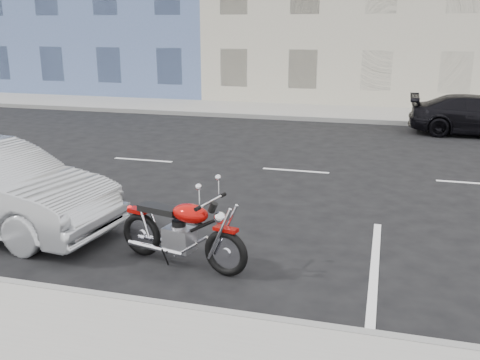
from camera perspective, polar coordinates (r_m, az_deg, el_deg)
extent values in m
plane|color=black|center=(12.77, 14.83, 0.34)|extent=(120.00, 120.00, 0.00)
cube|color=gray|center=(21.85, 1.98, 7.51)|extent=(80.00, 3.40, 0.15)
cube|color=gray|center=(20.22, 0.86, 6.82)|extent=(80.00, 0.12, 0.16)
torus|color=black|center=(7.15, 3.82, -9.06)|extent=(0.68, 0.26, 0.68)
torus|color=black|center=(7.81, -6.05, -6.86)|extent=(0.68, 0.26, 0.68)
cube|color=#A00905|center=(7.01, 3.87, -6.45)|extent=(0.36, 0.20, 0.05)
cube|color=#A00905|center=(7.69, -6.38, -4.24)|extent=(0.33, 0.22, 0.06)
cube|color=gray|center=(7.45, -1.65, -7.45)|extent=(0.48, 0.39, 0.34)
ellipsoid|color=#A00905|center=(7.19, -0.28, -4.66)|extent=(0.63, 0.46, 0.27)
cube|color=black|center=(7.46, -3.90, -4.11)|extent=(0.67, 0.40, 0.09)
cylinder|color=silver|center=(6.97, 2.19, -3.35)|extent=(0.19, 0.70, 0.04)
sphere|color=silver|center=(6.98, 3.22, -5.17)|extent=(0.17, 0.17, 0.17)
cylinder|color=silver|center=(7.56, -4.39, -8.45)|extent=(0.95, 0.29, 0.08)
cylinder|color=silver|center=(7.78, -3.26, -7.69)|extent=(0.95, 0.29, 0.08)
cylinder|color=silver|center=(7.04, 3.49, -6.75)|extent=(0.39, 0.13, 0.80)
cylinder|color=black|center=(7.28, -0.14, -6.54)|extent=(0.80, 0.23, 0.50)
imported|color=black|center=(18.58, 24.23, 6.29)|extent=(4.37, 1.88, 1.25)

